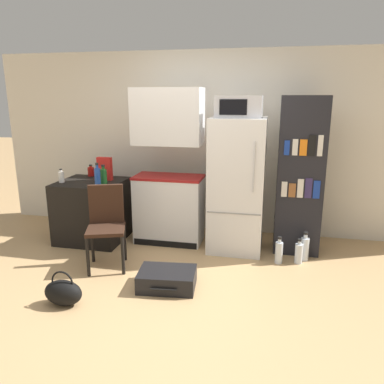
# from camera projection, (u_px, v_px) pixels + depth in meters

# --- Properties ---
(ground_plane) EXTENTS (24.00, 24.00, 0.00)m
(ground_plane) POSITION_uv_depth(u_px,v_px,m) (165.00, 296.00, 3.59)
(ground_plane) COLOR tan
(wall_back) EXTENTS (6.40, 0.10, 2.45)m
(wall_back) POSITION_uv_depth(u_px,v_px,m) (219.00, 144.00, 5.13)
(wall_back) COLOR silver
(wall_back) RESTS_ON ground_plane
(side_table) EXTENTS (0.82, 0.75, 0.79)m
(side_table) POSITION_uv_depth(u_px,v_px,m) (93.00, 210.00, 4.93)
(side_table) COLOR black
(side_table) RESTS_ON ground_plane
(kitchen_hutch) EXTENTS (0.88, 0.45, 1.96)m
(kitchen_hutch) POSITION_uv_depth(u_px,v_px,m) (169.00, 173.00, 4.74)
(kitchen_hutch) COLOR white
(kitchen_hutch) RESTS_ON ground_plane
(refrigerator) EXTENTS (0.65, 0.61, 1.62)m
(refrigerator) POSITION_uv_depth(u_px,v_px,m) (237.00, 186.00, 4.51)
(refrigerator) COLOR white
(refrigerator) RESTS_ON ground_plane
(microwave) EXTENTS (0.52, 0.40, 0.25)m
(microwave) POSITION_uv_depth(u_px,v_px,m) (239.00, 107.00, 4.28)
(microwave) COLOR #B7B7BC
(microwave) RESTS_ON refrigerator
(bookshelf) EXTENTS (0.53, 0.39, 1.87)m
(bookshelf) POSITION_uv_depth(u_px,v_px,m) (300.00, 176.00, 4.43)
(bookshelf) COLOR black
(bookshelf) RESTS_ON ground_plane
(bottle_clear_short) EXTENTS (0.09, 0.09, 0.19)m
(bottle_clear_short) POSITION_uv_depth(u_px,v_px,m) (98.00, 177.00, 4.69)
(bottle_clear_short) COLOR silver
(bottle_clear_short) RESTS_ON side_table
(bottle_milk_white) EXTENTS (0.07, 0.07, 0.18)m
(bottle_milk_white) POSITION_uv_depth(u_px,v_px,m) (61.00, 177.00, 4.74)
(bottle_milk_white) COLOR white
(bottle_milk_white) RESTS_ON side_table
(bottle_blue_soda) EXTENTS (0.07, 0.07, 0.30)m
(bottle_blue_soda) POSITION_uv_depth(u_px,v_px,m) (98.00, 177.00, 4.45)
(bottle_blue_soda) COLOR #1E47A3
(bottle_blue_soda) RESTS_ON side_table
(bottle_ketchup_red) EXTENTS (0.09, 0.09, 0.16)m
(bottle_ketchup_red) POSITION_uv_depth(u_px,v_px,m) (91.00, 171.00, 5.12)
(bottle_ketchup_red) COLOR #AD1914
(bottle_ketchup_red) RESTS_ON side_table
(bottle_green_tall) EXTENTS (0.08, 0.08, 0.26)m
(bottle_green_tall) POSITION_uv_depth(u_px,v_px,m) (104.00, 177.00, 4.57)
(bottle_green_tall) COLOR #1E6028
(bottle_green_tall) RESTS_ON side_table
(cereal_box) EXTENTS (0.19, 0.07, 0.30)m
(cereal_box) POSITION_uv_depth(u_px,v_px,m) (105.00, 169.00, 4.86)
(cereal_box) COLOR red
(cereal_box) RESTS_ON side_table
(chair) EXTENTS (0.51, 0.51, 0.91)m
(chair) POSITION_uv_depth(u_px,v_px,m) (106.00, 219.00, 4.13)
(chair) COLOR black
(chair) RESTS_ON ground_plane
(suitcase_large_flat) EXTENTS (0.60, 0.46, 0.18)m
(suitcase_large_flat) POSITION_uv_depth(u_px,v_px,m) (167.00, 279.00, 3.73)
(suitcase_large_flat) COLOR black
(suitcase_large_flat) RESTS_ON ground_plane
(handbag) EXTENTS (0.36, 0.20, 0.33)m
(handbag) POSITION_uv_depth(u_px,v_px,m) (63.00, 292.00, 3.41)
(handbag) COLOR black
(handbag) RESTS_ON ground_plane
(water_bottle_front) EXTENTS (0.09, 0.09, 0.29)m
(water_bottle_front) POSITION_uv_depth(u_px,v_px,m) (299.00, 253.00, 4.27)
(water_bottle_front) COLOR silver
(water_bottle_front) RESTS_ON ground_plane
(water_bottle_middle) EXTENTS (0.10, 0.10, 0.34)m
(water_bottle_middle) POSITION_uv_depth(u_px,v_px,m) (305.00, 248.00, 4.34)
(water_bottle_middle) COLOR silver
(water_bottle_middle) RESTS_ON ground_plane
(water_bottle_back) EXTENTS (0.09, 0.09, 0.32)m
(water_bottle_back) POSITION_uv_depth(u_px,v_px,m) (279.00, 252.00, 4.26)
(water_bottle_back) COLOR silver
(water_bottle_back) RESTS_ON ground_plane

